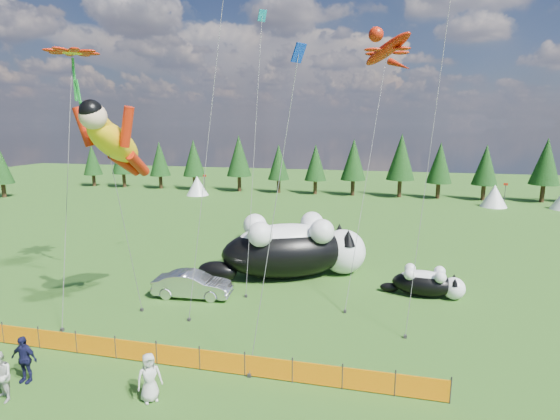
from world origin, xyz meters
name	(u,v)px	position (x,y,z in m)	size (l,w,h in m)	color
ground	(206,335)	(0.00, 0.00, 0.00)	(160.00, 160.00, 0.00)	#173C0B
safety_fence	(178,356)	(0.00, -3.00, 0.50)	(22.06, 0.06, 1.10)	#262626
tree_line	(325,167)	(0.00, 45.00, 4.00)	(90.00, 4.00, 8.00)	black
festival_tents	(403,193)	(11.00, 40.00, 1.40)	(50.00, 3.20, 2.80)	white
cat_large	(293,248)	(2.53, 9.32, 1.99)	(11.01, 7.25, 4.20)	black
cat_small	(427,283)	(11.11, 7.72, 0.85)	(4.95, 2.02, 1.79)	black
car	(193,285)	(-2.64, 4.36, 0.77)	(1.63, 4.67, 1.54)	silver
spectator_b	(0,377)	(-5.38, -6.68, 0.99)	(0.96, 0.57, 1.98)	beige
spectator_c	(24,359)	(-5.53, -5.39, 0.98)	(1.15, 0.59, 1.96)	#141539
spectator_e	(149,377)	(0.02, -5.36, 0.95)	(0.93, 0.60, 1.90)	beige
superhero_kite	(114,142)	(-4.59, 0.38, 9.39)	(4.72, 5.10, 11.68)	yellow
gecko_kite	(387,50)	(8.13, 12.73, 15.12)	(6.40, 11.98, 17.38)	#B81E09
flower_kite	(72,55)	(-8.87, 3.44, 14.00)	(3.80, 6.73, 14.90)	#B81E09
diamond_kite_c	(296,69)	(4.80, -1.63, 12.31)	(2.08, 2.03, 13.64)	#0B33B1
diamond_kite_d	(261,31)	(0.18, 10.09, 16.15)	(0.84, 5.90, 18.14)	#0E90A9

